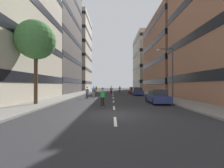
{
  "coord_description": "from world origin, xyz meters",
  "views": [
    {
      "loc": [
        -0.18,
        -10.48,
        2.01
      ],
      "look_at": [
        0.0,
        27.86,
        2.24
      ],
      "focal_mm": 24.51,
      "sensor_mm": 36.0,
      "label": 1
    }
  ],
  "objects_px": {
    "parked_car_near": "(132,90)",
    "parked_car_mid": "(156,97)",
    "parked_car_far": "(136,92)",
    "skater_2": "(102,96)",
    "skater_3": "(96,89)",
    "street_tree_near": "(35,40)",
    "streetlamp_right": "(169,68)",
    "skater_0": "(93,91)",
    "skater_5": "(119,89)",
    "skater_1": "(86,92)",
    "skater_4": "(111,90)"
  },
  "relations": [
    {
      "from": "skater_0",
      "to": "skater_4",
      "type": "relative_size",
      "value": 1.0
    },
    {
      "from": "parked_car_near",
      "to": "parked_car_mid",
      "type": "distance_m",
      "value": 19.48
    },
    {
      "from": "skater_1",
      "to": "skater_0",
      "type": "bearing_deg",
      "value": 67.84
    },
    {
      "from": "street_tree_near",
      "to": "skater_5",
      "type": "relative_size",
      "value": 4.65
    },
    {
      "from": "parked_car_near",
      "to": "skater_1",
      "type": "height_order",
      "value": "skater_1"
    },
    {
      "from": "parked_car_far",
      "to": "skater_2",
      "type": "xyz_separation_m",
      "value": [
        -5.85,
        -16.4,
        0.29
      ]
    },
    {
      "from": "skater_2",
      "to": "skater_4",
      "type": "height_order",
      "value": "same"
    },
    {
      "from": "skater_5",
      "to": "skater_3",
      "type": "bearing_deg",
      "value": -166.32
    },
    {
      "from": "skater_0",
      "to": "skater_4",
      "type": "xyz_separation_m",
      "value": [
        2.75,
        8.14,
        0.0
      ]
    },
    {
      "from": "skater_3",
      "to": "parked_car_mid",
      "type": "bearing_deg",
      "value": -67.17
    },
    {
      "from": "skater_2",
      "to": "skater_3",
      "type": "bearing_deg",
      "value": 97.24
    },
    {
      "from": "parked_car_mid",
      "to": "skater_1",
      "type": "distance_m",
      "value": 10.27
    },
    {
      "from": "streetlamp_right",
      "to": "skater_1",
      "type": "height_order",
      "value": "streetlamp_right"
    },
    {
      "from": "skater_4",
      "to": "streetlamp_right",
      "type": "bearing_deg",
      "value": -60.76
    },
    {
      "from": "parked_car_mid",
      "to": "parked_car_far",
      "type": "relative_size",
      "value": 1.0
    },
    {
      "from": "streetlamp_right",
      "to": "skater_0",
      "type": "bearing_deg",
      "value": 153.52
    },
    {
      "from": "skater_4",
      "to": "parked_car_mid",
      "type": "bearing_deg",
      "value": -71.65
    },
    {
      "from": "skater_4",
      "to": "skater_0",
      "type": "bearing_deg",
      "value": -108.66
    },
    {
      "from": "skater_0",
      "to": "skater_1",
      "type": "bearing_deg",
      "value": -112.16
    },
    {
      "from": "streetlamp_right",
      "to": "skater_5",
      "type": "distance_m",
      "value": 21.2
    },
    {
      "from": "parked_car_near",
      "to": "skater_1",
      "type": "bearing_deg",
      "value": -121.81
    },
    {
      "from": "skater_3",
      "to": "parked_car_near",
      "type": "bearing_deg",
      "value": -10.76
    },
    {
      "from": "parked_car_near",
      "to": "skater_2",
      "type": "bearing_deg",
      "value": -104.61
    },
    {
      "from": "skater_3",
      "to": "skater_4",
      "type": "relative_size",
      "value": 1.0
    },
    {
      "from": "skater_3",
      "to": "skater_2",
      "type": "bearing_deg",
      "value": -82.76
    },
    {
      "from": "parked_car_near",
      "to": "streetlamp_right",
      "type": "xyz_separation_m",
      "value": [
        2.24,
        -17.16,
        3.44
      ]
    },
    {
      "from": "street_tree_near",
      "to": "skater_5",
      "type": "height_order",
      "value": "street_tree_near"
    },
    {
      "from": "parked_car_near",
      "to": "skater_5",
      "type": "xyz_separation_m",
      "value": [
        -2.98,
        3.14,
        0.29
      ]
    },
    {
      "from": "parked_car_near",
      "to": "skater_4",
      "type": "height_order",
      "value": "skater_4"
    },
    {
      "from": "skater_0",
      "to": "skater_2",
      "type": "relative_size",
      "value": 1.0
    },
    {
      "from": "parked_car_far",
      "to": "skater_5",
      "type": "distance_m",
      "value": 9.64
    },
    {
      "from": "skater_3",
      "to": "skater_4",
      "type": "height_order",
      "value": "same"
    },
    {
      "from": "skater_2",
      "to": "skater_5",
      "type": "distance_m",
      "value": 25.73
    },
    {
      "from": "parked_car_mid",
      "to": "skater_5",
      "type": "distance_m",
      "value": 22.82
    },
    {
      "from": "parked_car_far",
      "to": "skater_4",
      "type": "relative_size",
      "value": 2.47
    },
    {
      "from": "parked_car_mid",
      "to": "skater_0",
      "type": "height_order",
      "value": "skater_0"
    },
    {
      "from": "parked_car_mid",
      "to": "street_tree_near",
      "type": "xyz_separation_m",
      "value": [
        -12.58,
        -1.63,
        5.76
      ]
    },
    {
      "from": "parked_car_mid",
      "to": "skater_2",
      "type": "height_order",
      "value": "skater_2"
    },
    {
      "from": "skater_1",
      "to": "streetlamp_right",
      "type": "bearing_deg",
      "value": -16.61
    },
    {
      "from": "parked_car_far",
      "to": "skater_0",
      "type": "bearing_deg",
      "value": -142.39
    },
    {
      "from": "parked_car_mid",
      "to": "skater_5",
      "type": "bearing_deg",
      "value": 97.51
    },
    {
      "from": "parked_car_far",
      "to": "street_tree_near",
      "type": "bearing_deg",
      "value": -129.84
    },
    {
      "from": "parked_car_near",
      "to": "skater_0",
      "type": "height_order",
      "value": "skater_0"
    },
    {
      "from": "street_tree_near",
      "to": "skater_4",
      "type": "distance_m",
      "value": 19.46
    },
    {
      "from": "street_tree_near",
      "to": "streetlamp_right",
      "type": "relative_size",
      "value": 1.27
    },
    {
      "from": "parked_car_near",
      "to": "parked_car_far",
      "type": "distance_m",
      "value": 6.03
    },
    {
      "from": "skater_2",
      "to": "skater_0",
      "type": "bearing_deg",
      "value": 101.22
    },
    {
      "from": "parked_car_mid",
      "to": "parked_car_far",
      "type": "height_order",
      "value": "same"
    },
    {
      "from": "parked_car_mid",
      "to": "skater_5",
      "type": "relative_size",
      "value": 2.47
    },
    {
      "from": "parked_car_far",
      "to": "street_tree_near",
      "type": "height_order",
      "value": "street_tree_near"
    }
  ]
}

